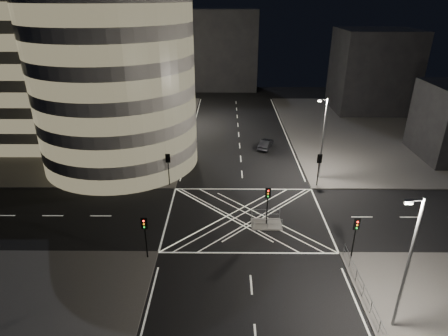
{
  "coord_description": "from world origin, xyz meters",
  "views": [
    {
      "loc": [
        -1.98,
        -32.93,
        20.8
      ],
      "look_at": [
        -2.27,
        5.45,
        3.0
      ],
      "focal_mm": 30.0,
      "sensor_mm": 36.0,
      "label": 1
    }
  ],
  "objects_px": {
    "traffic_signal_nl": "(145,230)",
    "street_lamp_right_far": "(323,136)",
    "central_island": "(266,224)",
    "street_lamp_left_near": "(168,128)",
    "traffic_signal_island": "(268,199)",
    "sedan": "(266,144)",
    "street_lamp_right_near": "(407,262)",
    "traffic_signal_nr": "(355,231)",
    "street_lamp_left_far": "(183,94)",
    "traffic_signal_fr": "(319,164)",
    "traffic_signal_fl": "(168,164)"
  },
  "relations": [
    {
      "from": "traffic_signal_fr",
      "to": "street_lamp_left_far",
      "type": "xyz_separation_m",
      "value": [
        -18.24,
        23.2,
        2.63
      ]
    },
    {
      "from": "street_lamp_left_near",
      "to": "sedan",
      "type": "bearing_deg",
      "value": 27.58
    },
    {
      "from": "traffic_signal_nr",
      "to": "street_lamp_left_near",
      "type": "xyz_separation_m",
      "value": [
        -18.24,
        18.8,
        2.63
      ]
    },
    {
      "from": "central_island",
      "to": "traffic_signal_island",
      "type": "height_order",
      "value": "traffic_signal_island"
    },
    {
      "from": "central_island",
      "to": "traffic_signal_nr",
      "type": "bearing_deg",
      "value": -37.93
    },
    {
      "from": "sedan",
      "to": "street_lamp_right_near",
      "type": "bearing_deg",
      "value": 119.27
    },
    {
      "from": "street_lamp_left_near",
      "to": "street_lamp_right_near",
      "type": "height_order",
      "value": "same"
    },
    {
      "from": "traffic_signal_fl",
      "to": "street_lamp_right_near",
      "type": "height_order",
      "value": "street_lamp_right_near"
    },
    {
      "from": "traffic_signal_fr",
      "to": "street_lamp_right_near",
      "type": "relative_size",
      "value": 0.4
    },
    {
      "from": "traffic_signal_island",
      "to": "street_lamp_right_far",
      "type": "xyz_separation_m",
      "value": [
        7.44,
        10.5,
        2.63
      ]
    },
    {
      "from": "traffic_signal_fl",
      "to": "traffic_signal_fr",
      "type": "distance_m",
      "value": 17.6
    },
    {
      "from": "central_island",
      "to": "street_lamp_left_near",
      "type": "bearing_deg",
      "value": 130.27
    },
    {
      "from": "traffic_signal_nl",
      "to": "traffic_signal_island",
      "type": "xyz_separation_m",
      "value": [
        10.8,
        5.3,
        0.0
      ]
    },
    {
      "from": "traffic_signal_nr",
      "to": "street_lamp_right_near",
      "type": "xyz_separation_m",
      "value": [
        0.64,
        -7.2,
        2.63
      ]
    },
    {
      "from": "traffic_signal_nr",
      "to": "street_lamp_right_far",
      "type": "distance_m",
      "value": 16.03
    },
    {
      "from": "street_lamp_left_far",
      "to": "street_lamp_right_near",
      "type": "bearing_deg",
      "value": -66.79
    },
    {
      "from": "street_lamp_right_far",
      "to": "traffic_signal_nr",
      "type": "bearing_deg",
      "value": -92.3
    },
    {
      "from": "central_island",
      "to": "sedan",
      "type": "relative_size",
      "value": 0.71
    },
    {
      "from": "street_lamp_left_far",
      "to": "street_lamp_right_near",
      "type": "relative_size",
      "value": 1.0
    },
    {
      "from": "street_lamp_left_far",
      "to": "street_lamp_right_far",
      "type": "xyz_separation_m",
      "value": [
        18.87,
        -21.0,
        0.0
      ]
    },
    {
      "from": "traffic_signal_nr",
      "to": "street_lamp_right_far",
      "type": "bearing_deg",
      "value": 87.7
    },
    {
      "from": "traffic_signal_nl",
      "to": "traffic_signal_fr",
      "type": "relative_size",
      "value": 1.0
    },
    {
      "from": "street_lamp_left_far",
      "to": "traffic_signal_fr",
      "type": "bearing_deg",
      "value": -51.83
    },
    {
      "from": "street_lamp_left_far",
      "to": "street_lamp_right_near",
      "type": "height_order",
      "value": "same"
    },
    {
      "from": "traffic_signal_nl",
      "to": "street_lamp_right_far",
      "type": "height_order",
      "value": "street_lamp_right_far"
    },
    {
      "from": "traffic_signal_fl",
      "to": "street_lamp_right_far",
      "type": "bearing_deg",
      "value": 6.88
    },
    {
      "from": "traffic_signal_nl",
      "to": "street_lamp_right_far",
      "type": "distance_m",
      "value": 24.27
    },
    {
      "from": "traffic_signal_fr",
      "to": "street_lamp_left_far",
      "type": "distance_m",
      "value": 29.63
    },
    {
      "from": "traffic_signal_nr",
      "to": "street_lamp_left_near",
      "type": "height_order",
      "value": "street_lamp_left_near"
    },
    {
      "from": "traffic_signal_fr",
      "to": "traffic_signal_nr",
      "type": "bearing_deg",
      "value": -90.0
    },
    {
      "from": "traffic_signal_fr",
      "to": "street_lamp_right_near",
      "type": "xyz_separation_m",
      "value": [
        0.64,
        -20.8,
        2.63
      ]
    },
    {
      "from": "central_island",
      "to": "street_lamp_right_far",
      "type": "distance_m",
      "value": 13.98
    },
    {
      "from": "street_lamp_right_far",
      "to": "street_lamp_right_near",
      "type": "relative_size",
      "value": 1.0
    },
    {
      "from": "traffic_signal_nr",
      "to": "central_island",
      "type": "bearing_deg",
      "value": 142.07
    },
    {
      "from": "traffic_signal_island",
      "to": "sedan",
      "type": "height_order",
      "value": "traffic_signal_island"
    },
    {
      "from": "street_lamp_right_far",
      "to": "sedan",
      "type": "relative_size",
      "value": 2.38
    },
    {
      "from": "traffic_signal_fr",
      "to": "street_lamp_right_far",
      "type": "height_order",
      "value": "street_lamp_right_far"
    },
    {
      "from": "traffic_signal_fl",
      "to": "street_lamp_right_far",
      "type": "relative_size",
      "value": 0.4
    },
    {
      "from": "traffic_signal_nl",
      "to": "street_lamp_left_far",
      "type": "distance_m",
      "value": 36.9
    },
    {
      "from": "traffic_signal_island",
      "to": "street_lamp_left_near",
      "type": "distance_m",
      "value": 17.89
    },
    {
      "from": "traffic_signal_nl",
      "to": "street_lamp_right_near",
      "type": "relative_size",
      "value": 0.4
    },
    {
      "from": "street_lamp_left_far",
      "to": "traffic_signal_fl",
      "type": "bearing_deg",
      "value": -88.43
    },
    {
      "from": "traffic_signal_nr",
      "to": "street_lamp_right_far",
      "type": "xyz_separation_m",
      "value": [
        0.64,
        15.8,
        2.63
      ]
    },
    {
      "from": "traffic_signal_island",
      "to": "street_lamp_left_near",
      "type": "relative_size",
      "value": 0.4
    },
    {
      "from": "traffic_signal_fl",
      "to": "street_lamp_left_far",
      "type": "distance_m",
      "value": 23.36
    },
    {
      "from": "traffic_signal_nr",
      "to": "street_lamp_right_near",
      "type": "height_order",
      "value": "street_lamp_right_near"
    },
    {
      "from": "traffic_signal_nl",
      "to": "street_lamp_left_far",
      "type": "bearing_deg",
      "value": 90.99
    },
    {
      "from": "street_lamp_right_far",
      "to": "traffic_signal_fr",
      "type": "bearing_deg",
      "value": -106.11
    },
    {
      "from": "traffic_signal_fl",
      "to": "street_lamp_right_near",
      "type": "xyz_separation_m",
      "value": [
        18.24,
        -20.8,
        2.63
      ]
    },
    {
      "from": "street_lamp_left_far",
      "to": "street_lamp_right_far",
      "type": "distance_m",
      "value": 28.23
    }
  ]
}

